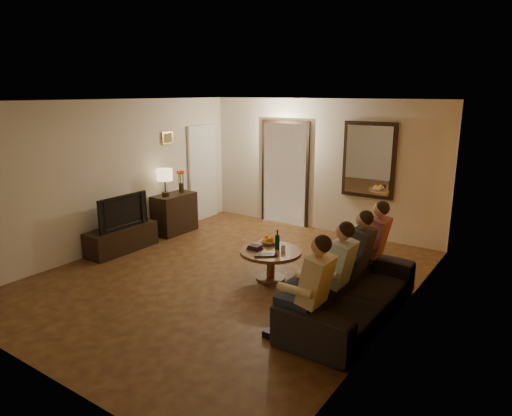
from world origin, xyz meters
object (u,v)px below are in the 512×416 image
Objects in this scene: dog at (325,278)px; wine_bottle at (277,239)px; table_lamp at (165,182)px; person_a at (310,296)px; tv at (120,211)px; bowl at (269,242)px; tv_stand at (122,239)px; person_b at (334,278)px; laptop at (266,256)px; dresser at (175,213)px; sofa at (351,291)px; coffee_table at (271,265)px; person_c at (354,262)px; person_d at (371,249)px.

wine_bottle is at bearing 168.70° from dog.
wine_bottle is (2.88, -0.58, -0.44)m from table_lamp.
person_a is 1.34m from dog.
tv reaches higher than bowl.
tv_stand is 4.21m from person_b.
dog is 0.88m from laptop.
sofa is at bearing -17.39° from dresser.
tv is 0.44× the size of sofa.
dog is at bearing 108.52° from person_a.
laptop is at bearing -21.96° from dresser.
tv_stand is at bearing -171.48° from coffee_table.
person_b is 1.59m from coffee_table.
table_lamp is at bearing 154.21° from person_a.
tv reaches higher than sofa.
person_a is 1.65m from laptop.
person_c is at bearing 18.91° from sofa.
table_lamp is 4.48m from sofa.
tv is 4.20m from person_c.
coffee_table is (2.83, 0.42, -0.50)m from tv.
wine_bottle is at bearing -11.41° from table_lamp.
table_lamp is at bearing 90.00° from tv_stand.
coffee_table is at bearing 69.70° from laptop.
sofa is (4.28, -0.02, -0.39)m from tv.
bowl is at bearing -9.87° from table_lamp.
tv is 2.90m from coffee_table.
dog is 0.95m from coffee_table.
wine_bottle is at bearing -15.55° from dresser.
person_d is 1.48m from coffee_table.
table_lamp reaches higher than wine_bottle.
dog reaches higher than laptop.
table_lamp is at bearing 75.80° from sofa.
table_lamp is 4.21m from person_d.
dresser is 0.73× the size of person_b.
table_lamp is at bearing 121.88° from laptop.
wine_bottle reaches higher than sofa.
person_a is 1.00× the size of person_c.
wine_bottle is (2.88, 0.52, 0.39)m from tv_stand.
bowl is at bearing 68.46° from sofa.
table_lamp is 4.44m from person_b.
person_c is 1.00× the size of person_d.
person_b reaches higher than laptop.
coffee_table is at bearing -81.48° from tv.
dog is at bearing 175.23° from person_c.
dresser is at bearing 151.82° from person_a.
dog is (3.77, -0.79, -0.77)m from table_lamp.
dog is at bearing -13.05° from wine_bottle.
person_c is (4.18, -0.82, -0.45)m from table_lamp.
tv_stand is (0.00, -1.10, -0.83)m from table_lamp.
dresser is 4.49m from sofa.
person_d is at bearing 55.58° from dog.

